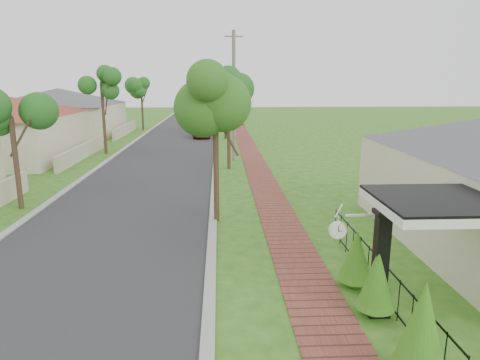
# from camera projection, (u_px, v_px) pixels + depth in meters

# --- Properties ---
(ground) EXTENTS (160.00, 160.00, 0.00)m
(ground) POSITION_uv_depth(u_px,v_px,m) (184.00, 297.00, 10.72)
(ground) COLOR #2A6418
(ground) RESTS_ON ground
(road) EXTENTS (7.00, 120.00, 0.02)m
(road) POSITION_uv_depth(u_px,v_px,m) (164.00, 158.00, 30.04)
(road) COLOR #28282B
(road) RESTS_ON ground
(kerb_right) EXTENTS (0.30, 120.00, 0.10)m
(kerb_right) POSITION_uv_depth(u_px,v_px,m) (216.00, 158.00, 30.21)
(kerb_right) COLOR #9E9E99
(kerb_right) RESTS_ON ground
(kerb_left) EXTENTS (0.30, 120.00, 0.10)m
(kerb_left) POSITION_uv_depth(u_px,v_px,m) (111.00, 158.00, 29.87)
(kerb_left) COLOR #9E9E99
(kerb_left) RESTS_ON ground
(sidewalk) EXTENTS (1.50, 120.00, 0.03)m
(sidewalk) POSITION_uv_depth(u_px,v_px,m) (252.00, 157.00, 30.33)
(sidewalk) COLOR brown
(sidewalk) RESTS_ON ground
(porch_post) EXTENTS (0.48, 0.48, 2.52)m
(porch_post) POSITION_uv_depth(u_px,v_px,m) (380.00, 269.00, 9.70)
(porch_post) COLOR black
(porch_post) RESTS_ON ground
(picket_fence) EXTENTS (0.03, 8.02, 1.00)m
(picket_fence) POSITION_uv_depth(u_px,v_px,m) (377.00, 273.00, 10.83)
(picket_fence) COLOR black
(picket_fence) RESTS_ON ground
(street_trees) EXTENTS (10.70, 37.65, 5.89)m
(street_trees) POSITION_uv_depth(u_px,v_px,m) (173.00, 90.00, 35.68)
(street_trees) COLOR #382619
(street_trees) RESTS_ON ground
(hedge_row) EXTENTS (0.86, 4.48, 1.98)m
(hedge_row) POSITION_uv_depth(u_px,v_px,m) (384.00, 291.00, 9.23)
(hedge_row) COLOR #1A5E12
(hedge_row) RESTS_ON ground
(far_house_grey) EXTENTS (15.56, 15.56, 4.60)m
(far_house_grey) POSITION_uv_depth(u_px,v_px,m) (60.00, 111.00, 42.57)
(far_house_grey) COLOR beige
(far_house_grey) RESTS_ON ground
(parked_car_red) EXTENTS (1.95, 4.11, 1.36)m
(parked_car_red) POSITION_uv_depth(u_px,v_px,m) (201.00, 130.00, 40.89)
(parked_car_red) COLOR maroon
(parked_car_red) RESTS_ON ground
(parked_car_white) EXTENTS (2.23, 4.57, 1.44)m
(parked_car_white) POSITION_uv_depth(u_px,v_px,m) (202.00, 124.00, 46.84)
(parked_car_white) COLOR silver
(parked_car_white) RESTS_ON ground
(near_tree) EXTENTS (2.24, 2.24, 5.76)m
(near_tree) POSITION_uv_depth(u_px,v_px,m) (215.00, 101.00, 15.54)
(near_tree) COLOR #382619
(near_tree) RESTS_ON ground
(utility_pole) EXTENTS (1.20, 0.24, 8.48)m
(utility_pole) POSITION_uv_depth(u_px,v_px,m) (234.00, 96.00, 28.26)
(utility_pole) COLOR #756A5B
(utility_pole) RESTS_ON ground
(station_clock) EXTENTS (1.06, 0.13, 0.59)m
(station_clock) POSITION_uv_depth(u_px,v_px,m) (340.00, 229.00, 9.87)
(station_clock) COLOR white
(station_clock) RESTS_ON ground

